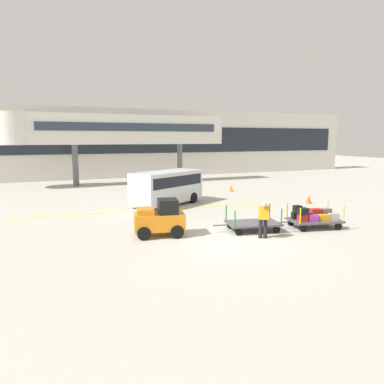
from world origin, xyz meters
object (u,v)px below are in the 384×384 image
Objects in this scene: baggage_cart_middle at (313,217)px; safety_cone_near at (309,199)px; shuttle_van at (167,185)px; baggage_handler at (263,218)px; baggage_tug at (160,219)px; baggage_cart_lead at (253,224)px; safety_cone_far at (231,188)px.

safety_cone_near is at bearing 50.87° from baggage_cart_middle.
shuttle_van is 9.07m from safety_cone_near.
baggage_handler is 8.88m from shuttle_van.
baggage_tug reaches higher than baggage_cart_middle.
baggage_tug is 0.45× the size of shuttle_van.
baggage_cart_lead is 12.18m from safety_cone_far.
safety_cone_far is at bearing 66.70° from baggage_handler.
shuttle_van is 9.30× the size of safety_cone_far.
baggage_tug is 4.18m from baggage_cart_lead.
baggage_cart_middle is at bearing -100.37° from safety_cone_far.
baggage_cart_middle is 1.97× the size of baggage_handler.
baggage_handler is at bearing -102.03° from baggage_cart_lead.
shuttle_van reaches higher than baggage_handler.
shuttle_van reaches higher than baggage_cart_middle.
baggage_tug reaches higher than safety_cone_far.
baggage_tug is 4.14× the size of safety_cone_far.
baggage_tug is at bearing -131.60° from safety_cone_far.
baggage_handler is at bearing -168.89° from baggage_cart_middle.
baggage_cart_lead is at bearing 168.79° from baggage_cart_middle.
baggage_cart_lead is 0.60× the size of shuttle_van.
safety_cone_far is (9.11, 10.26, -0.48)m from baggage_tug.
baggage_tug is 1.46× the size of baggage_handler.
baggage_tug is 0.74× the size of baggage_cart_lead.
baggage_handler reaches higher than baggage_cart_lead.
baggage_cart_middle is at bearing -11.40° from baggage_tug.
baggage_cart_middle is 9.28m from shuttle_van.
baggage_cart_lead is at bearing -114.42° from safety_cone_far.
baggage_cart_lead and baggage_cart_middle have the same top height.
baggage_tug is at bearing -161.66° from safety_cone_near.
baggage_handler is 0.31× the size of shuttle_van.
baggage_cart_lead is (4.07, -0.83, -0.41)m from baggage_tug.
shuttle_van is at bearing 160.02° from safety_cone_near.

